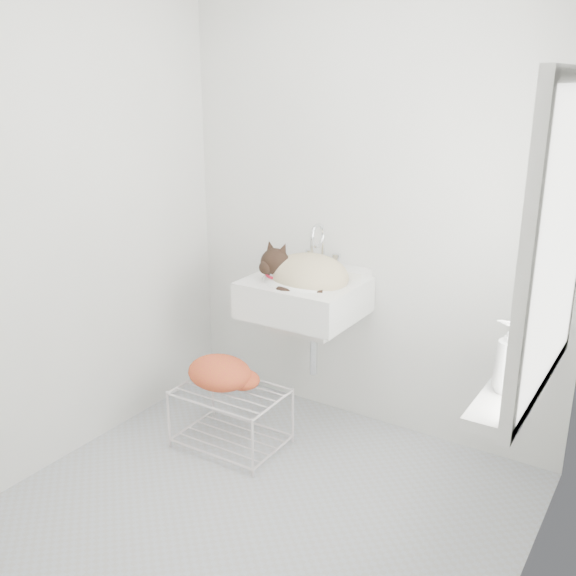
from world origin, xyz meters
The scene contains 15 objects.
floor centered at (0.00, 0.00, 0.00)m, with size 2.20×2.00×0.02m, color #A2A7AF.
back_wall centered at (0.00, 1.00, 1.25)m, with size 2.20×0.02×2.50m, color white.
right_wall centered at (1.10, 0.00, 1.25)m, with size 0.02×2.00×2.50m, color white.
left_wall centered at (-1.10, 0.00, 1.25)m, with size 0.02×2.00×2.50m, color white.
window_glass centered at (1.09, 0.20, 1.35)m, with size 0.01×0.80×1.00m, color white.
window_frame centered at (1.07, 0.20, 1.35)m, with size 0.04×0.90×1.10m, color white.
windowsill centered at (1.01, 0.20, 0.83)m, with size 0.16×0.88×0.04m, color white.
sink centered at (-0.23, 0.74, 0.85)m, with size 0.58×0.51×0.23m, color white.
faucet centered at (-0.23, 0.92, 0.99)m, with size 0.21×0.15×0.21m, color silver, non-canonical shape.
cat centered at (-0.22, 0.72, 0.89)m, with size 0.47×0.41×0.28m.
wire_rack centered at (-0.44, 0.34, 0.15)m, with size 0.53×0.37×0.32m, color silver.
towel centered at (-0.51, 0.36, 0.35)m, with size 0.36×0.26×0.15m, color orange.
bottle_a centered at (1.00, 0.02, 0.85)m, with size 0.08×0.08×0.21m, color white.
bottle_b centered at (1.00, 0.11, 0.85)m, with size 0.08×0.08×0.17m, color #1C7A6F.
bottle_c centered at (1.00, 0.40, 0.85)m, with size 0.15×0.15×0.19m, color silver.
Camera 1 is at (1.45, -2.05, 1.87)m, focal length 40.54 mm.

